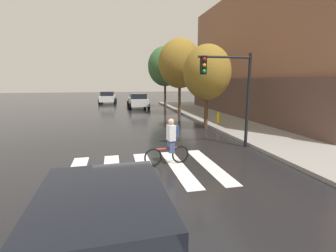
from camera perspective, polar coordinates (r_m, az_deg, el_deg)
ground_plane at (r=8.49m, az=-7.83°, el=-10.39°), size 120.00×120.00×0.00m
crosswalk_stripes at (r=8.53m, az=-5.13°, el=-10.20°), size 5.15×3.82×0.01m
manhole_cover at (r=6.92m, az=-14.55°, el=-15.66°), size 0.64×0.64×0.01m
sedan_near at (r=3.89m, az=-14.64°, el=-24.23°), size 2.24×4.64×1.59m
sedan_mid at (r=27.59m, az=-7.02°, el=5.92°), size 2.23×4.69×1.62m
sedan_far at (r=33.99m, az=-13.86°, el=6.52°), size 2.39×4.69×1.58m
cyclist at (r=8.84m, az=0.52°, el=-3.71°), size 1.70×0.39×1.69m
traffic_light_near at (r=11.15m, az=14.63°, el=9.39°), size 2.47×0.28×4.20m
fire_hydrant at (r=16.95m, az=11.71°, el=1.88°), size 0.33×0.22×0.78m
street_tree_near at (r=15.54m, az=9.10°, el=12.22°), size 2.92×2.92×5.20m
street_tree_mid at (r=22.11m, az=2.75°, el=14.35°), size 3.74×3.74×6.65m
street_tree_far at (r=28.11m, az=-0.70°, el=13.72°), size 3.81×3.81×6.78m
corner_building at (r=26.66m, az=34.12°, el=13.05°), size 18.87×19.56×10.10m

